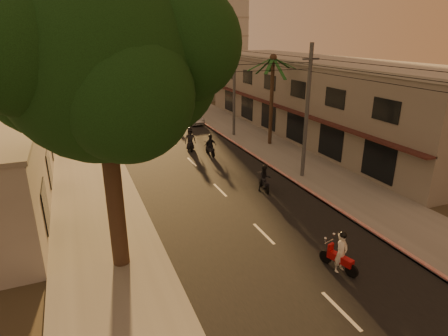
{
  "coord_description": "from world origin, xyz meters",
  "views": [
    {
      "loc": [
        -8.12,
        -12.62,
        9.57
      ],
      "look_at": [
        0.36,
        8.2,
        1.41
      ],
      "focal_mm": 30.0,
      "sensor_mm": 36.0,
      "label": 1
    }
  ],
  "objects": [
    {
      "name": "sidewalk_left",
      "position": [
        -7.5,
        20.0,
        0.06
      ],
      "size": [
        5.0,
        140.0,
        0.12
      ],
      "primitive_type": "cube",
      "color": "slate",
      "rests_on": "ground"
    },
    {
      "name": "broadleaf_tree",
      "position": [
        -6.61,
        2.14,
        8.48
      ],
      "size": [
        9.6,
        8.7,
        12.1
      ],
      "color": "black",
      "rests_on": "ground"
    },
    {
      "name": "filler_left_near",
      "position": [
        -14.0,
        34.0,
        2.2
      ],
      "size": [
        8.0,
        14.0,
        4.4
      ],
      "primitive_type": "cube",
      "color": "#A19B91",
      "rests_on": "ground"
    },
    {
      "name": "ground",
      "position": [
        0.0,
        0.0,
        0.0
      ],
      "size": [
        160.0,
        160.0,
        0.0
      ],
      "primitive_type": "plane",
      "color": "#383023",
      "rests_on": "ground"
    },
    {
      "name": "scooter_mid_a",
      "position": [
        2.62,
        6.9,
        0.81
      ],
      "size": [
        1.03,
        1.8,
        1.78
      ],
      "rotation": [
        0.0,
        0.0,
        -0.17
      ],
      "color": "black",
      "rests_on": "ground"
    },
    {
      "name": "road",
      "position": [
        0.0,
        20.0,
        0.01
      ],
      "size": [
        10.0,
        140.0,
        0.02
      ],
      "primitive_type": "cube",
      "color": "black",
      "rests_on": "ground"
    },
    {
      "name": "scooter_far_a",
      "position": [
        0.87,
        17.14,
        0.9
      ],
      "size": [
        1.14,
        2.01,
        1.99
      ],
      "rotation": [
        0.0,
        0.0,
        -0.19
      ],
      "color": "black",
      "rests_on": "ground"
    },
    {
      "name": "filler_right",
      "position": [
        14.0,
        45.0,
        3.0
      ],
      "size": [
        8.0,
        14.0,
        6.0
      ],
      "primitive_type": "cube",
      "color": "#A19B91",
      "rests_on": "ground"
    },
    {
      "name": "scooter_red",
      "position": [
        1.53,
        -1.93,
        0.84
      ],
      "size": [
        0.96,
        1.87,
        1.89
      ],
      "rotation": [
        0.0,
        0.0,
        0.28
      ],
      "color": "black",
      "rests_on": "ground"
    },
    {
      "name": "sidewalk_right",
      "position": [
        7.5,
        20.0,
        0.06
      ],
      "size": [
        5.0,
        140.0,
        0.12
      ],
      "primitive_type": "cube",
      "color": "slate",
      "rests_on": "ground"
    },
    {
      "name": "scooter_mid_b",
      "position": [
        1.94,
        15.08,
        0.8
      ],
      "size": [
        1.02,
        1.83,
        1.8
      ],
      "rotation": [
        0.0,
        0.0,
        0.03
      ],
      "color": "black",
      "rests_on": "ground"
    },
    {
      "name": "parked_car",
      "position": [
        4.12,
        26.77,
        0.67
      ],
      "size": [
        1.82,
        4.2,
        1.34
      ],
      "primitive_type": "imported",
      "rotation": [
        0.0,
        0.0,
        0.05
      ],
      "color": "#A4A7AC",
      "rests_on": "ground"
    },
    {
      "name": "distant_tower",
      "position": [
        16.0,
        56.0,
        14.0
      ],
      "size": [
        12.1,
        12.1,
        28.0
      ],
      "color": "#B7B5B2",
      "rests_on": "ground"
    },
    {
      "name": "utility_poles",
      "position": [
        6.2,
        20.0,
        6.54
      ],
      "size": [
        1.2,
        48.26,
        9.0
      ],
      "color": "#38383A",
      "rests_on": "ground"
    },
    {
      "name": "curb_stripe",
      "position": [
        5.1,
        15.0,
        0.1
      ],
      "size": [
        0.2,
        60.0,
        0.2
      ],
      "primitive_type": "cube",
      "color": "#B02012",
      "rests_on": "ground"
    },
    {
      "name": "scooter_far_b",
      "position": [
        2.14,
        26.76,
        0.77
      ],
      "size": [
        1.23,
        1.7,
        1.68
      ],
      "rotation": [
        0.0,
        0.0,
        0.18
      ],
      "color": "black",
      "rests_on": "ground"
    },
    {
      "name": "filler_left_far",
      "position": [
        -14.0,
        52.0,
        3.5
      ],
      "size": [
        8.0,
        14.0,
        7.0
      ],
      "primitive_type": "cube",
      "color": "#A19B91",
      "rests_on": "ground"
    },
    {
      "name": "palm_tree",
      "position": [
        8.0,
        16.0,
        7.15
      ],
      "size": [
        5.0,
        5.0,
        8.2
      ],
      "color": "black",
      "rests_on": "ground"
    },
    {
      "name": "shophouse_row",
      "position": [
        13.95,
        18.0,
        3.65
      ],
      "size": [
        8.8,
        34.2,
        7.3
      ],
      "color": "gray",
      "rests_on": "ground"
    }
  ]
}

